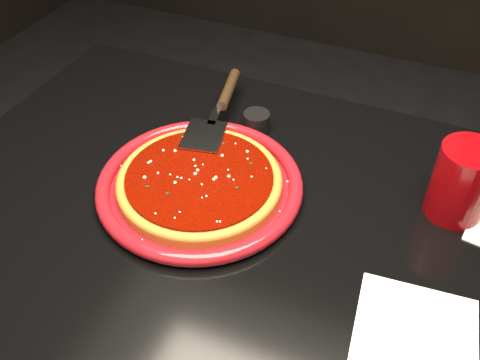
% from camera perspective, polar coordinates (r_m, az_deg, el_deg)
% --- Properties ---
extents(table, '(1.20, 0.80, 0.75)m').
position_cam_1_polar(table, '(1.14, 2.62, -18.27)').
color(table, black).
rests_on(table, floor).
extents(plate, '(0.42, 0.42, 0.03)m').
position_cam_1_polar(plate, '(0.89, -4.31, -0.50)').
color(plate, maroon).
rests_on(plate, table).
extents(pizza_crust, '(0.33, 0.33, 0.01)m').
position_cam_1_polar(pizza_crust, '(0.89, -4.32, -0.31)').
color(pizza_crust, '#90561F').
rests_on(pizza_crust, plate).
extents(pizza_crust_rim, '(0.33, 0.33, 0.02)m').
position_cam_1_polar(pizza_crust_rim, '(0.88, -4.34, 0.02)').
color(pizza_crust_rim, '#90561F').
rests_on(pizza_crust_rim, plate).
extents(pizza_sauce, '(0.30, 0.30, 0.01)m').
position_cam_1_polar(pizza_sauce, '(0.88, -4.36, 0.25)').
color(pizza_sauce, '#6C0900').
rests_on(pizza_sauce, plate).
extents(parmesan_dusting, '(0.24, 0.24, 0.01)m').
position_cam_1_polar(parmesan_dusting, '(0.88, -4.38, 0.59)').
color(parmesan_dusting, beige).
rests_on(parmesan_dusting, plate).
extents(basil_flecks, '(0.22, 0.22, 0.00)m').
position_cam_1_polar(basil_flecks, '(0.88, -4.38, 0.54)').
color(basil_flecks, black).
rests_on(basil_flecks, plate).
extents(pizza_server, '(0.14, 0.31, 0.02)m').
position_cam_1_polar(pizza_server, '(1.01, -2.33, 7.57)').
color(pizza_server, silver).
rests_on(pizza_server, plate).
extents(cup, '(0.11, 0.11, 0.13)m').
position_cam_1_polar(cup, '(0.89, 22.57, -0.20)').
color(cup, '#8D0509').
rests_on(cup, table).
extents(napkin_a, '(0.17, 0.17, 0.00)m').
position_cam_1_polar(napkin_a, '(0.76, 18.21, -15.32)').
color(napkin_a, white).
rests_on(napkin_a, table).
extents(ramekin, '(0.06, 0.06, 0.04)m').
position_cam_1_polar(ramekin, '(1.02, 1.77, 6.21)').
color(ramekin, black).
rests_on(ramekin, table).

